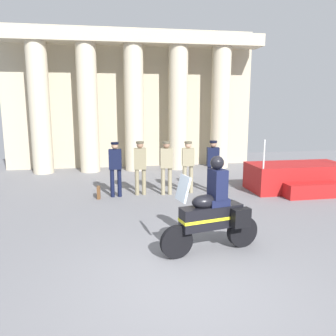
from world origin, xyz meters
name	(u,v)px	position (x,y,z in m)	size (l,w,h in m)	color
ground_plane	(192,284)	(0.00, 0.00, 0.00)	(28.00, 28.00, 0.00)	slate
colonnade_backdrop	(133,96)	(-0.14, 10.27, 3.19)	(11.08, 1.68, 6.08)	#B6AB91
reviewing_stand	(297,178)	(4.91, 5.29, 0.43)	(3.17, 1.96, 1.79)	#A51919
officer_in_row_0	(115,165)	(-1.07, 5.52, 1.01)	(0.40, 0.26, 1.71)	black
officer_in_row_1	(140,164)	(-0.30, 5.62, 1.00)	(0.40, 0.26, 1.71)	#847A5B
officer_in_row_2	(166,164)	(0.52, 5.50, 1.01)	(0.40, 0.26, 1.70)	gray
officer_in_row_3	(188,163)	(1.24, 5.59, 0.99)	(0.40, 0.26, 1.68)	gray
officer_in_row_4	(213,162)	(2.06, 5.58, 1.00)	(0.40, 0.26, 1.68)	black
motorcycle_with_rider	(214,213)	(0.72, 1.14, 0.79)	(2.07, 0.82, 1.90)	black
briefcase_on_ground	(99,192)	(-1.60, 5.44, 0.18)	(0.10, 0.32, 0.36)	brown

